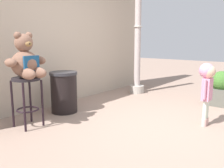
% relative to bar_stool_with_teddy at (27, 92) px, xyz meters
% --- Properties ---
extents(ground_plane, '(24.00, 24.00, 0.00)m').
position_rel_bar_stool_with_teddy_xyz_m(ground_plane, '(1.12, -1.42, -0.53)').
color(ground_plane, gray).
extents(building_wall, '(6.24, 0.30, 3.20)m').
position_rel_bar_stool_with_teddy_xyz_m(building_wall, '(1.12, 0.81, 1.08)').
color(building_wall, '#B7A691').
rests_on(building_wall, ground_plane).
extents(bar_stool_with_teddy, '(0.40, 0.40, 0.73)m').
position_rel_bar_stool_with_teddy_xyz_m(bar_stool_with_teddy, '(0.00, 0.00, 0.00)').
color(bar_stool_with_teddy, black).
rests_on(bar_stool_with_teddy, ground_plane).
extents(teddy_bear, '(0.60, 0.54, 0.64)m').
position_rel_bar_stool_with_teddy_xyz_m(teddy_bear, '(0.00, -0.03, 0.45)').
color(teddy_bear, brown).
rests_on(teddy_bear, bar_stool_with_teddy).
extents(child_walking, '(0.30, 0.24, 0.94)m').
position_rel_bar_stool_with_teddy_xyz_m(child_walking, '(1.64, -2.05, 0.15)').
color(child_walking, '#D1A59F').
rests_on(child_walking, ground_plane).
extents(trash_bin, '(0.48, 0.48, 0.72)m').
position_rel_bar_stool_with_teddy_xyz_m(trash_bin, '(0.83, 0.14, -0.16)').
color(trash_bin, black).
rests_on(trash_bin, ground_plane).
extents(lamppost, '(0.35, 0.35, 2.70)m').
position_rel_bar_stool_with_teddy_xyz_m(lamppost, '(2.99, -0.01, 0.53)').
color(lamppost, '#A8A198').
rests_on(lamppost, ground_plane).
extents(planter_with_shrub, '(0.46, 0.46, 0.67)m').
position_rel_bar_stool_with_teddy_xyz_m(planter_with_shrub, '(3.03, -1.91, -0.22)').
color(planter_with_shrub, '#57574E').
rests_on(planter_with_shrub, ground_plane).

